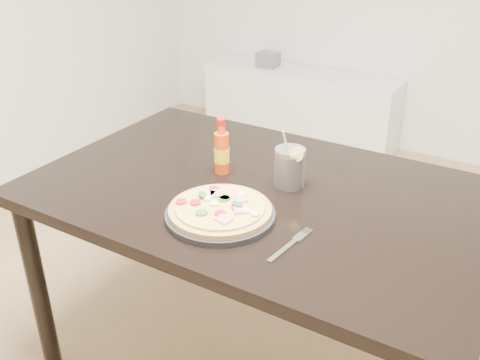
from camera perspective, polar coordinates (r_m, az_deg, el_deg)
The scene contains 9 objects.
floor at distance 2.12m, azimuth 1.26°, elevation -18.63°, with size 4.50×4.50×0.00m, color #9E7A51.
dining_table at distance 1.69m, azimuth 2.10°, elevation -3.35°, with size 1.40×0.90×0.75m.
plate at distance 1.49m, azimuth -2.12°, elevation -3.71°, with size 0.31×0.31×0.02m, color black.
pizza at distance 1.48m, azimuth -2.10°, elevation -3.05°, with size 0.29×0.29×0.03m.
hot_sauce_bottle at distance 1.71m, azimuth -1.96°, elevation 3.03°, with size 0.06×0.06×0.19m.
cola_cup at distance 1.64m, azimuth 5.31°, elevation 1.26°, with size 0.10×0.09×0.18m.
fork at distance 1.38m, azimuth 5.51°, elevation -6.77°, with size 0.04×0.19×0.00m.
media_console at distance 3.91m, azimuth 6.30°, elevation 7.95°, with size 1.40×0.34×0.50m, color white.
cd_stack at distance 3.91m, azimuth 3.01°, elevation 12.71°, with size 0.14×0.12×0.10m.
Camera 1 is at (0.73, -1.29, 1.52)m, focal length 40.00 mm.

